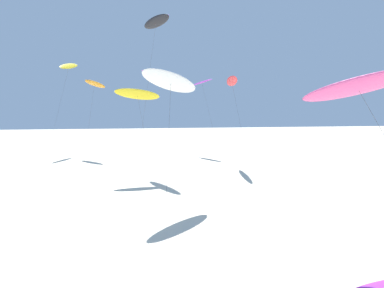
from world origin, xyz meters
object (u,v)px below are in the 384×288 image
flying_kite_2 (137,94)px  flying_kite_5 (358,86)px  flying_kite_8 (171,81)px  flying_kite_10 (232,81)px  flying_kite_3 (95,84)px  flying_kite_4 (69,66)px  flying_kite_7 (202,82)px  flying_kite_9 (156,22)px

flying_kite_2 → flying_kite_5: 25.55m
flying_kite_8 → flying_kite_10: (10.42, 16.43, 1.67)m
flying_kite_3 → flying_kite_10: bearing=-37.1°
flying_kite_3 → flying_kite_8: (9.13, -31.20, -2.26)m
flying_kite_10 → flying_kite_3: bearing=142.9°
flying_kite_3 → flying_kite_4: flying_kite_4 is taller
flying_kite_5 → flying_kite_7: bearing=87.6°
flying_kite_4 → flying_kite_8: (14.00, -36.08, -5.72)m
flying_kite_2 → flying_kite_9: flying_kite_9 is taller
flying_kite_9 → flying_kite_4: bearing=125.5°
flying_kite_3 → flying_kite_4: (-4.87, 4.87, 3.47)m
flying_kite_2 → flying_kite_7: bearing=58.7°
flying_kite_3 → flying_kite_5: flying_kite_3 is taller
flying_kite_5 → flying_kite_8: flying_kite_8 is taller
flying_kite_5 → flying_kite_10: bearing=84.5°
flying_kite_5 → flying_kite_10: flying_kite_10 is taller
flying_kite_4 → flying_kite_9: 24.61m
flying_kite_7 → flying_kite_9: size_ratio=0.69×
flying_kite_3 → flying_kite_7: size_ratio=1.01×
flying_kite_2 → flying_kite_7: (11.94, 19.64, 3.24)m
flying_kite_2 → flying_kite_7: size_ratio=0.78×
flying_kite_5 → flying_kite_9: size_ratio=0.51×
flying_kite_4 → flying_kite_10: 31.60m
flying_kite_2 → flying_kite_8: flying_kite_8 is taller
flying_kite_8 → flying_kite_7: bearing=72.9°
flying_kite_2 → flying_kite_9: (2.63, 4.94, 9.41)m
flying_kite_4 → flying_kite_10: bearing=-38.8°
flying_kite_5 → flying_kite_7: 43.31m
flying_kite_8 → flying_kite_9: 18.52m
flying_kite_10 → flying_kite_5: bearing=-95.5°
flying_kite_9 → flying_kite_2: bearing=-118.1°
flying_kite_2 → flying_kite_8: bearing=-77.7°
flying_kite_9 → flying_kite_3: bearing=121.8°
flying_kite_3 → flying_kite_10: flying_kite_3 is taller
flying_kite_4 → flying_kite_10: flying_kite_4 is taller
flying_kite_5 → flying_kite_9: flying_kite_9 is taller
flying_kite_10 → flying_kite_7: bearing=93.7°
flying_kite_4 → flying_kite_5: size_ratio=1.69×
flying_kite_2 → flying_kite_8: (2.45, -11.27, 0.47)m
flying_kite_7 → flying_kite_8: bearing=-107.1°
flying_kite_3 → flying_kite_10: size_ratio=1.09×
flying_kite_4 → flying_kite_10: (24.42, -19.65, -4.05)m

